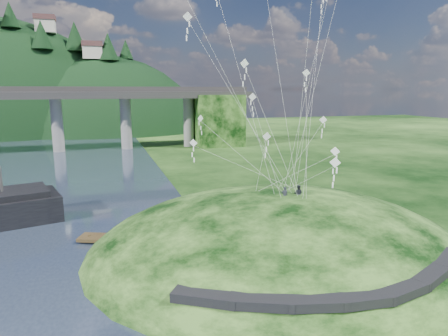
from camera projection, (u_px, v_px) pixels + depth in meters
name	position (u px, v px, depth m)	size (l,w,h in m)	color
ground	(199.00, 268.00, 32.58)	(320.00, 320.00, 0.00)	black
grass_hill	(278.00, 263.00, 37.07)	(36.00, 32.00, 13.00)	black
footpath	(350.00, 287.00, 25.22)	(22.29, 5.84, 0.83)	black
bridge	(8.00, 111.00, 88.61)	(160.00, 11.00, 15.00)	#2D2B2B
wooden_dock	(143.00, 239.00, 37.86)	(12.12, 6.45, 0.88)	#3A2B18
kite_flyers	(294.00, 185.00, 36.22)	(2.36, 1.03, 1.66)	#292A36
kite_swarm	(276.00, 46.00, 35.27)	(18.70, 16.52, 20.23)	white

